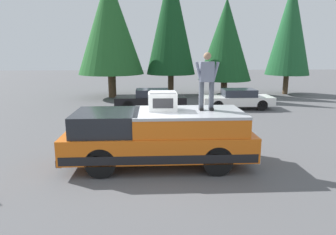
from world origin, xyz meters
TOP-DOWN VIEW (x-y plane):
  - ground_plane at (0.00, 0.00)m, footprint 90.00×90.00m
  - pickup_truck at (0.16, -0.41)m, footprint 2.01×5.54m
  - compressor_unit at (0.33, -0.53)m, footprint 0.65×0.84m
  - person_on_truck_bed at (0.31, -1.83)m, footprint 0.29×0.72m
  - parked_car_white at (9.04, -5.23)m, footprint 1.64×4.10m
  - parked_car_black at (9.27, -0.15)m, footprint 1.64×4.10m
  - conifer_far_left at (14.95, -10.71)m, footprint 3.31×3.31m
  - conifer_left at (14.93, -5.81)m, footprint 4.03×4.03m
  - conifer_center_left at (14.56, -1.64)m, footprint 3.62×3.62m
  - conifer_center_right at (14.01, 2.70)m, footprint 4.68×4.68m

SIDE VIEW (x-z plane):
  - ground_plane at x=0.00m, z-range 0.00..0.00m
  - parked_car_white at x=9.04m, z-range 0.00..1.16m
  - parked_car_black at x=9.27m, z-range 0.00..1.16m
  - pickup_truck at x=0.16m, z-range 0.05..1.70m
  - compressor_unit at x=0.33m, z-range 1.65..2.21m
  - person_on_truck_bed at x=0.31m, z-range 1.71..3.40m
  - conifer_left at x=14.93m, z-range 0.55..7.74m
  - conifer_far_left at x=14.95m, z-range 0.75..9.29m
  - conifer_center_right at x=14.01m, z-range 0.84..9.41m
  - conifer_center_left at x=14.56m, z-range 0.80..10.31m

